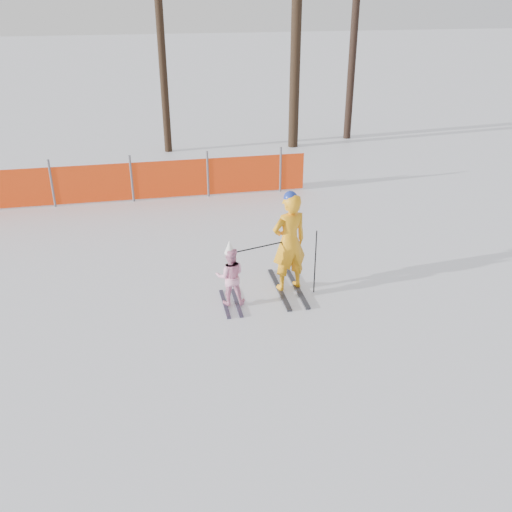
{
  "coord_description": "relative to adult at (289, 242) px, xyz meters",
  "views": [
    {
      "loc": [
        -1.75,
        -8.18,
        5.28
      ],
      "look_at": [
        0.0,
        0.5,
        1.0
      ],
      "focal_mm": 40.0,
      "sensor_mm": 36.0,
      "label": 1
    }
  ],
  "objects": [
    {
      "name": "ski_poles",
      "position": [
        0.01,
        -0.18,
        -0.19
      ],
      "size": [
        1.5,
        0.28,
        1.25
      ],
      "color": "black",
      "rests_on": "ground"
    },
    {
      "name": "safety_fence",
      "position": [
        -5.54,
        5.47,
        -0.42
      ],
      "size": [
        14.68,
        0.06,
        1.25
      ],
      "color": "#595960",
      "rests_on": "ground"
    },
    {
      "name": "ground",
      "position": [
        -0.72,
        -0.99,
        -0.98
      ],
      "size": [
        120.0,
        120.0,
        0.0
      ],
      "primitive_type": "plane",
      "color": "white",
      "rests_on": "ground"
    },
    {
      "name": "child",
      "position": [
        -1.15,
        -0.33,
        -0.4
      ],
      "size": [
        0.57,
        1.01,
        1.26
      ],
      "color": "black",
      "rests_on": "ground"
    },
    {
      "name": "tree_trunks",
      "position": [
        2.28,
        10.31,
        1.89
      ],
      "size": [
        6.89,
        1.06,
        5.95
      ],
      "color": "black",
      "rests_on": "ground"
    },
    {
      "name": "adult",
      "position": [
        0.0,
        0.0,
        0.0
      ],
      "size": [
        0.78,
        1.61,
        1.97
      ],
      "color": "black",
      "rests_on": "ground"
    }
  ]
}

